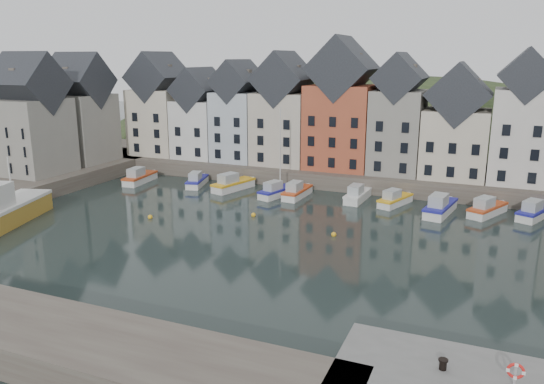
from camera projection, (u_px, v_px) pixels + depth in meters
The scene contains 18 objects.
ground at pixel (257, 244), 49.43m from camera, with size 260.00×260.00×0.00m, color black.
far_quay at pixel (342, 172), 76.00m from camera, with size 90.00×16.00×2.00m, color #4B413A.
hillside at pixel (375, 240), 103.93m from camera, with size 153.60×70.40×64.00m.
far_terrace at pixel (364, 119), 71.07m from camera, with size 72.37×8.16×17.78m.
left_terrace at pixel (58, 118), 72.75m from camera, with size 7.65×17.00×15.69m.
mooring_buoys at pixel (243, 222), 55.65m from camera, with size 20.50×5.50×0.50m.
boat_a at pixel (139, 178), 73.34m from camera, with size 2.61×6.58×2.46m.
boat_b at pixel (197, 181), 71.69m from camera, with size 3.20×6.01×2.21m.
boat_c at pixel (232, 184), 69.36m from camera, with size 3.74×6.94×2.55m.
boat_d at pixel (276, 191), 66.07m from camera, with size 3.33×6.14×11.21m.
boat_e at pixel (297, 192), 65.73m from camera, with size 2.15×6.12×2.32m.
boat_f at pixel (357, 195), 64.15m from camera, with size 2.21×6.10×2.30m.
boat_g at pixel (394, 200), 62.22m from camera, with size 3.50×5.98×2.19m.
boat_h at pixel (440, 208), 58.55m from camera, with size 3.25×7.20×2.66m.
boat_i at pixel (487, 209), 58.27m from camera, with size 4.30×6.41×2.37m.
boat_j at pixel (534, 212), 57.13m from camera, with size 4.21×6.40×2.36m.
mooring_bollard at pixel (443, 364), 26.02m from camera, with size 0.48×0.48×0.56m.
life_ring_post at pixel (516, 372), 24.42m from camera, with size 0.80×0.17×1.30m.
Camera 1 is at (19.32, -42.53, 16.93)m, focal length 35.00 mm.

